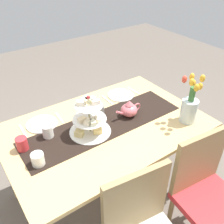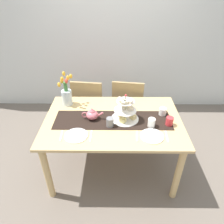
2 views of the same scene
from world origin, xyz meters
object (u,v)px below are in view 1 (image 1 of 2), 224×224
Objects in this scene: cream_jug at (38,159)px; mug_grey at (99,111)px; dinner_plate_left at (121,95)px; dining_table at (106,137)px; fork_left at (133,91)px; tiered_cake_stand at (89,120)px; mug_white_text at (48,131)px; knife_left at (107,100)px; teapot at (129,109)px; chair_left at (206,190)px; fork_right at (59,118)px; dinner_plate_right at (42,124)px; mug_orange at (22,144)px; tulip_vase at (190,106)px; knife_right at (23,131)px.

mug_grey is at bearing -159.88° from cream_jug.
dining_table is at bearing 38.74° from dinner_plate_left.
fork_left is at bearing -161.18° from mug_grey.
tiered_cake_stand is 1.32× the size of dinner_plate_left.
mug_grey reaches higher than mug_white_text.
mug_grey reaches higher than knife_left.
chair_left is at bearing 99.51° from teapot.
dinner_plate_left is at bearing -141.26° from dining_table.
fork_right is (0.74, 0.00, 0.00)m from fork_left.
mug_grey is at bearing 158.64° from dinner_plate_right.
knife_left is 1.79× the size of mug_grey.
mug_grey reaches higher than dining_table.
teapot is at bearing 173.09° from mug_orange.
tulip_vase reaches higher than fork_left.
chair_left is 1.14m from cream_jug.
dinner_plate_left is (-0.01, -1.00, 0.26)m from chair_left.
mug_orange reaches higher than fork_left.
dining_table is 0.59m from fork_left.
dinner_plate_left is 2.42× the size of mug_grey.
mug_orange is at bearing 2.42° from mug_grey.
tiered_cake_stand reaches higher than dining_table.
chair_left reaches higher than cream_jug.
dining_table is 0.20m from mug_grey.
fork_right is 1.58× the size of mug_grey.
fork_left and knife_left have the same top height.
teapot reaches higher than mug_white_text.
teapot is 0.55m from fork_right.
teapot is at bearing -173.48° from cream_jug.
tulip_vase is 1.24m from knife_right.
dining_table is 15.71× the size of mug_grey.
mug_grey is (0.32, -0.84, 0.31)m from chair_left.
tulip_vase is 2.71× the size of fork_right.
mug_grey is (-0.03, -0.12, 0.16)m from dining_table.
dinner_plate_right is at bearing 0.00° from knife_left.
fork_right and knife_right have the same top height.
mug_white_text reaches higher than dinner_plate_left.
tiered_cake_stand is at bearing 39.58° from knife_left.
teapot is 0.79m from cream_jug.
dinner_plate_left is 0.15m from fork_left.
tiered_cake_stand reaches higher than fork_right.
tiered_cake_stand is 0.36m from teapot.
teapot reaches higher than dinner_plate_left.
dinner_plate_left is at bearing -72.04° from tulip_vase.
fork_left is (-0.50, -0.29, 0.11)m from dining_table.
cream_jug is at bearing 9.11° from dining_table.
cream_jug reaches higher than dinner_plate_left.
mug_orange is at bearing -79.71° from cream_jug.
cream_jug is at bearing 49.88° from fork_right.
teapot is at bearing 159.21° from knife_right.
cream_jug is 0.89× the size of mug_grey.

